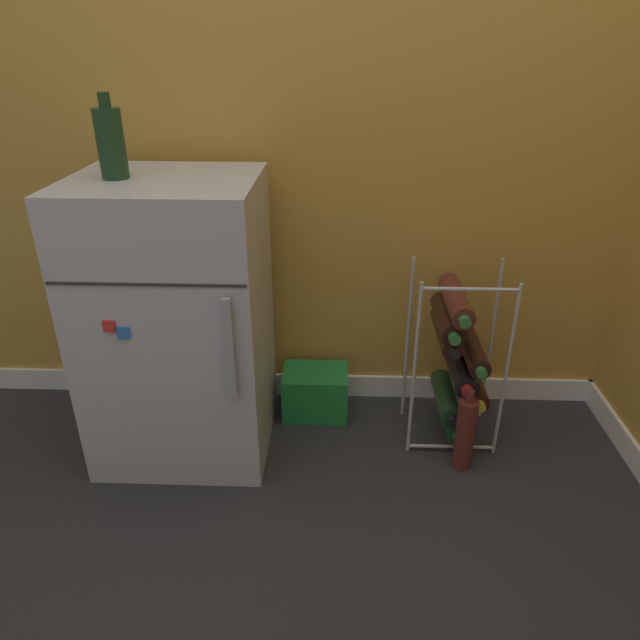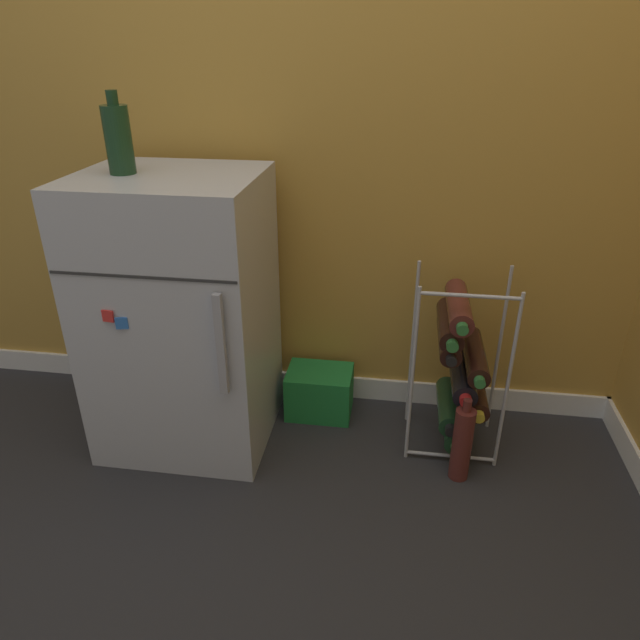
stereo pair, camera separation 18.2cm
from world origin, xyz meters
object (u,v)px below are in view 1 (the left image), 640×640
at_px(mini_fridge, 179,322).
at_px(fridge_top_bottle, 111,142).
at_px(wine_rack, 456,360).
at_px(soda_box, 315,392).
at_px(loose_bottle_floor, 465,433).

distance_m(mini_fridge, fridge_top_bottle, 0.58).
xyz_separation_m(wine_rack, soda_box, (-0.49, 0.11, -0.22)).
xyz_separation_m(wine_rack, fridge_top_bottle, (-1.05, -0.08, 0.73)).
relative_size(soda_box, loose_bottle_floor, 0.81).
bearing_deg(soda_box, mini_fridge, -157.74).
bearing_deg(soda_box, wine_rack, -12.99).
bearing_deg(fridge_top_bottle, soda_box, 18.77).
height_order(mini_fridge, loose_bottle_floor, mini_fridge).
distance_m(soda_box, loose_bottle_floor, 0.58).
xyz_separation_m(soda_box, loose_bottle_floor, (0.50, -0.29, 0.04)).
distance_m(wine_rack, soda_box, 0.54).
relative_size(soda_box, fridge_top_bottle, 1.05).
distance_m(wine_rack, fridge_top_bottle, 1.28).
height_order(fridge_top_bottle, loose_bottle_floor, fridge_top_bottle).
bearing_deg(loose_bottle_floor, fridge_top_bottle, 174.65).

